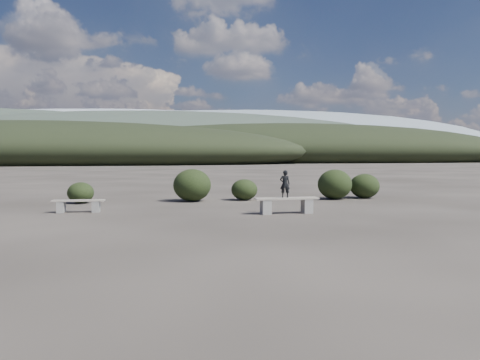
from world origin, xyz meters
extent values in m
plane|color=#292420|center=(0.00, 0.00, 0.00)|extent=(1200.00, 1200.00, 0.00)
cube|color=slate|center=(-4.95, 5.93, 0.18)|extent=(0.23, 0.32, 0.35)
cube|color=slate|center=(-3.90, 5.90, 0.18)|extent=(0.23, 0.32, 0.35)
cube|color=gray|center=(-4.43, 5.92, 0.37)|extent=(1.60, 0.38, 0.04)
cube|color=slate|center=(1.24, 4.50, 0.22)|extent=(0.29, 0.40, 0.44)
cube|color=slate|center=(2.56, 4.56, 0.22)|extent=(0.29, 0.40, 0.44)
cube|color=gray|center=(1.90, 4.53, 0.47)|extent=(1.99, 0.50, 0.05)
imported|color=black|center=(1.84, 4.53, 0.91)|extent=(0.34, 0.26, 0.84)
ellipsoid|color=black|center=(-4.83, 8.82, 0.39)|extent=(0.96, 0.96, 0.79)
ellipsoid|color=black|center=(-0.68, 8.89, 0.63)|extent=(1.47, 1.47, 1.26)
ellipsoid|color=black|center=(1.40, 9.02, 0.42)|extent=(1.05, 1.05, 0.84)
ellipsoid|color=black|center=(5.11, 8.82, 0.61)|extent=(1.39, 1.39, 1.21)
ellipsoid|color=black|center=(6.51, 9.04, 0.51)|extent=(1.22, 1.22, 1.02)
ellipsoid|color=black|center=(-25.00, 90.00, 2.70)|extent=(110.00, 40.00, 12.00)
ellipsoid|color=black|center=(35.00, 110.00, 3.15)|extent=(120.00, 44.00, 14.00)
ellipsoid|color=#2E382D|center=(0.00, 160.00, 5.40)|extent=(190.00, 64.00, 24.00)
ellipsoid|color=gray|center=(70.00, 300.00, 9.90)|extent=(340.00, 110.00, 44.00)
ellipsoid|color=#969EA9|center=(-30.00, 400.00, 12.60)|extent=(460.00, 140.00, 56.00)
camera|label=1|loc=(-1.91, -9.25, 1.78)|focal=35.00mm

